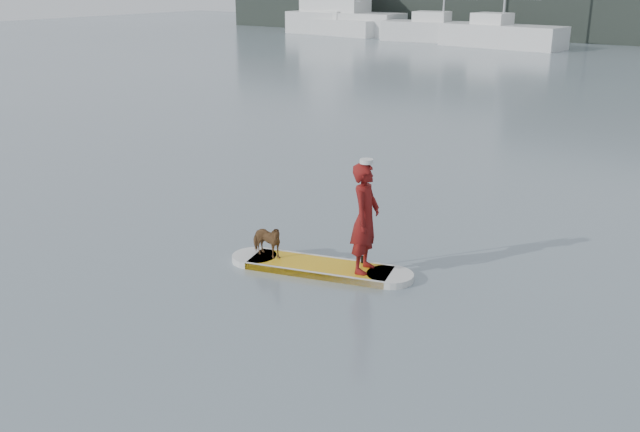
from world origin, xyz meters
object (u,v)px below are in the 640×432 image
Objects in this scene: sailboat_a at (340,26)px; sailboat_b at (442,29)px; dog at (266,241)px; paddler at (365,218)px; sailboat_c at (501,34)px; paddleboard at (320,267)px; motor_yacht_b at (340,11)px.

sailboat_b is at bearing 4.95° from sailboat_a.
paddler is at bearing -72.95° from dog.
sailboat_c is (5.38, -1.58, -0.02)m from sailboat_b.
paddleboard is 0.29× the size of sailboat_a.
paddler is 45.30m from sailboat_b.
sailboat_a is (-27.98, 41.97, 0.71)m from paddleboard.
sailboat_a is at bearing 33.78° from dog.
motor_yacht_b reaches higher than paddler.
paddler is at bearing -56.02° from motor_yacht_b.
sailboat_c is (-13.64, 39.54, -0.14)m from paddler.
paddler is at bearing -46.76° from sailboat_a.
sailboat_b is 5.61m from sailboat_c.
paddleboard is 41.80m from sailboat_c.
sailboat_b is at bearing -9.02° from motor_yacht_b.
sailboat_b is at bearing 97.96° from paddleboard.
motor_yacht_b reaches higher than dog.
paddleboard is 1.27m from paddler.
motor_yacht_b is at bearing 174.46° from sailboat_c.
motor_yacht_b is (-0.59, 0.90, 1.11)m from sailboat_a.
dog is 51.24m from motor_yacht_b.
sailboat_a is 9.75m from sailboat_b.
sailboat_a is (-28.74, 41.76, -0.28)m from paddler.
paddler is at bearing -0.00° from paddleboard.
motor_yacht_b is at bearing 33.79° from dog.
sailboat_b is (9.73, -0.64, 0.16)m from sailboat_a.
paddleboard is 50.45m from sailboat_a.
sailboat_a reaches higher than paddleboard.
sailboat_a is at bearing -57.51° from motor_yacht_b.
motor_yacht_b is (-27.59, 43.15, 1.46)m from dog.
sailboat_a reaches higher than motor_yacht_b.
sailboat_b is (-18.25, 41.34, 0.87)m from paddleboard.
paddler is 1.91m from dog.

